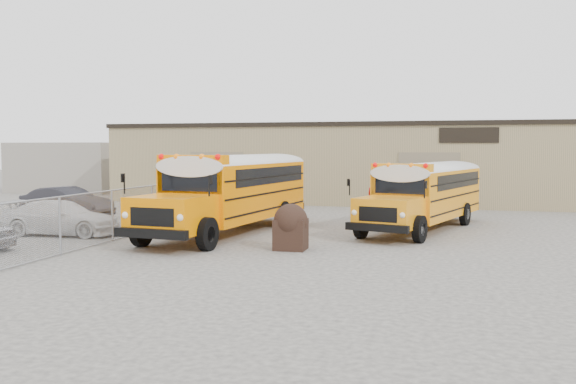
% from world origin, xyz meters
% --- Properties ---
extents(ground, '(120.00, 120.00, 0.00)m').
position_xyz_m(ground, '(0.00, 0.00, 0.00)').
color(ground, '#494543').
rests_on(ground, ground).
extents(warehouse, '(30.20, 10.20, 4.67)m').
position_xyz_m(warehouse, '(-0.00, 19.99, 2.37)').
color(warehouse, '#9B865F').
rests_on(warehouse, ground).
extents(chainlink_fence, '(0.07, 18.07, 1.81)m').
position_xyz_m(chainlink_fence, '(-6.00, 3.00, 0.90)').
color(chainlink_fence, gray).
rests_on(chainlink_fence, ground).
extents(distant_building_left, '(8.00, 6.00, 3.60)m').
position_xyz_m(distant_building_left, '(-22.00, 22.00, 1.80)').
color(distant_building_left, gray).
rests_on(distant_building_left, ground).
extents(school_bus_left, '(3.76, 10.64, 3.05)m').
position_xyz_m(school_bus_left, '(-2.17, 9.72, 1.77)').
color(school_bus_left, orange).
rests_on(school_bus_left, ground).
extents(school_bus_right, '(4.60, 9.53, 2.71)m').
position_xyz_m(school_bus_right, '(5.76, 11.86, 1.57)').
color(school_bus_right, orange).
rests_on(school_bus_right, ground).
extents(tarp_bundle, '(1.09, 1.09, 1.48)m').
position_xyz_m(tarp_bundle, '(0.43, -0.12, 0.76)').
color(tarp_bundle, black).
rests_on(tarp_bundle, ground).
extents(car_white, '(4.54, 2.09, 1.29)m').
position_xyz_m(car_white, '(-8.72, 1.00, 0.64)').
color(car_white, silver).
rests_on(car_white, ground).
extents(car_dark, '(4.56, 2.12, 1.45)m').
position_xyz_m(car_dark, '(-11.87, 6.00, 0.72)').
color(car_dark, '#222227').
rests_on(car_dark, ground).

